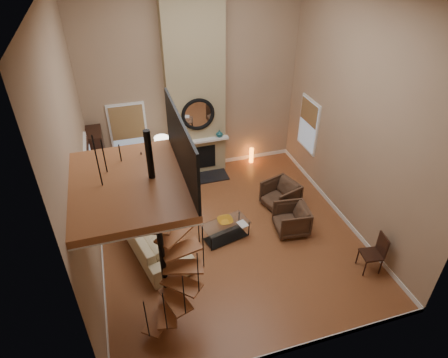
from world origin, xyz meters
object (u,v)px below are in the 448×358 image
object	(u,v)px
hutch	(100,162)
coffee_table	(226,229)
accent_lamp	(251,155)
armchair_far	(294,219)
floor_lamp	(162,147)
armchair_near	(283,194)
sofa	(152,236)
side_chair	(376,251)

from	to	relation	value
hutch	coffee_table	xyz separation A→B (m)	(2.70, -2.87, -0.67)
accent_lamp	armchair_far	bearing A→B (deg)	-92.02
hutch	floor_lamp	xyz separation A→B (m)	(1.67, -0.49, 0.46)
hutch	floor_lamp	distance (m)	1.80
armchair_near	accent_lamp	world-z (taller)	armchair_near
sofa	armchair_near	size ratio (longest dim) A/B	2.93
sofa	accent_lamp	distance (m)	4.60
floor_lamp	accent_lamp	xyz separation A→B (m)	(2.83, 0.71, -1.16)
sofa	armchair_near	xyz separation A→B (m)	(3.56, 0.64, -0.04)
floor_lamp	accent_lamp	bearing A→B (deg)	14.17
coffee_table	side_chair	size ratio (longest dim) A/B	1.30
sofa	armchair_far	xyz separation A→B (m)	(3.42, -0.37, -0.04)
armchair_near	accent_lamp	size ratio (longest dim) A/B	1.73
hutch	floor_lamp	world-z (taller)	hutch
hutch	side_chair	size ratio (longest dim) A/B	2.02
sofa	armchair_far	distance (m)	3.44
accent_lamp	side_chair	size ratio (longest dim) A/B	0.52
hutch	accent_lamp	bearing A→B (deg)	2.83
coffee_table	floor_lamp	distance (m)	2.83
hutch	armchair_near	distance (m)	5.02
sofa	armchair_far	bearing A→B (deg)	-110.34
armchair_near	floor_lamp	distance (m)	3.44
coffee_table	accent_lamp	distance (m)	3.58
sofa	hutch	bearing A→B (deg)	5.42
armchair_near	armchair_far	distance (m)	1.02
sofa	accent_lamp	xyz separation A→B (m)	(3.53, 2.94, -0.15)
floor_lamp	accent_lamp	size ratio (longest dim) A/B	3.54
hutch	armchair_far	bearing A→B (deg)	-35.22
side_chair	armchair_far	bearing A→B (deg)	123.67
hutch	accent_lamp	xyz separation A→B (m)	(4.50, 0.22, -0.70)
armchair_far	accent_lamp	distance (m)	3.32
side_chair	accent_lamp	bearing A→B (deg)	101.23
hutch	armchair_near	xyz separation A→B (m)	(4.53, -2.08, -0.60)
sofa	armchair_near	distance (m)	3.62
hutch	armchair_far	distance (m)	5.40
armchair_far	coffee_table	distance (m)	1.70
sofa	floor_lamp	bearing A→B (deg)	-31.70
accent_lamp	floor_lamp	bearing A→B (deg)	-165.83
floor_lamp	side_chair	size ratio (longest dim) A/B	1.85
hutch	coffee_table	bearing A→B (deg)	-46.78
armchair_far	sofa	bearing A→B (deg)	-88.94
hutch	side_chair	bearing A→B (deg)	-40.89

